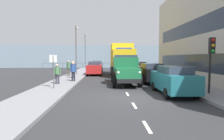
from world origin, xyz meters
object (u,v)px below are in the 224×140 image
(car_black_kerbside_1, at_px, (151,72))
(pedestrian_near_railing, at_px, (73,70))
(pedestrian_in_dark_coat, at_px, (57,72))
(traffic_light_near, at_px, (211,53))
(street_sign, at_px, (53,66))
(pedestrian_couple_a, at_px, (69,67))
(lorry_cargo_yellow, at_px, (122,59))
(car_silver_kerbside_2, at_px, (138,68))
(lamp_post_far, at_px, (85,48))
(car_red_oppositeside_0, at_px, (95,68))
(lamp_post_promenade, at_px, (76,45))
(car_teal_kerbside_near, at_px, (173,80))
(pedestrian_strolling, at_px, (73,68))
(truck_vintage_green, at_px, (125,70))
(car_navy_oppositeside_1, at_px, (97,66))

(car_black_kerbside_1, height_order, pedestrian_near_railing, pedestrian_near_railing)
(pedestrian_in_dark_coat, bearing_deg, traffic_light_near, 156.30)
(street_sign, bearing_deg, pedestrian_couple_a, -85.57)
(lorry_cargo_yellow, height_order, street_sign, lorry_cargo_yellow)
(pedestrian_near_railing, relative_size, pedestrian_couple_a, 0.94)
(traffic_light_near, relative_size, street_sign, 1.42)
(car_silver_kerbside_2, bearing_deg, lamp_post_far, -55.43)
(car_red_oppositeside_0, bearing_deg, car_black_kerbside_1, 125.55)
(pedestrian_in_dark_coat, xyz_separation_m, lamp_post_promenade, (-0.08, -9.30, 2.73))
(car_teal_kerbside_near, bearing_deg, pedestrian_strolling, -47.89)
(lorry_cargo_yellow, xyz_separation_m, car_silver_kerbside_2, (-2.07, 0.18, -1.18))
(truck_vintage_green, distance_m, pedestrian_in_dark_coat, 5.42)
(lamp_post_promenade, xyz_separation_m, lamp_post_far, (-0.06, -10.09, 0.20))
(car_navy_oppositeside_1, distance_m, lamp_post_far, 5.39)
(car_silver_kerbside_2, bearing_deg, car_navy_oppositeside_1, -53.70)
(street_sign, bearing_deg, pedestrian_in_dark_coat, -82.10)
(car_navy_oppositeside_1, bearing_deg, street_sign, 83.20)
(street_sign, bearing_deg, car_teal_kerbside_near, 167.70)
(truck_vintage_green, bearing_deg, street_sign, 25.80)
(lorry_cargo_yellow, relative_size, traffic_light_near, 2.56)
(truck_vintage_green, relative_size, street_sign, 2.51)
(car_silver_kerbside_2, height_order, street_sign, street_sign)
(car_silver_kerbside_2, bearing_deg, pedestrian_in_dark_coat, 46.23)
(truck_vintage_green, distance_m, lamp_post_far, 19.95)
(lorry_cargo_yellow, bearing_deg, car_silver_kerbside_2, 175.08)
(pedestrian_strolling, xyz_separation_m, traffic_light_near, (-9.35, 8.72, 1.30))
(pedestrian_strolling, bearing_deg, car_navy_oppositeside_1, -99.82)
(truck_vintage_green, bearing_deg, pedestrian_in_dark_coat, 3.78)
(street_sign, bearing_deg, traffic_light_near, 167.02)
(lorry_cargo_yellow, xyz_separation_m, traffic_light_near, (-4.04, 12.69, 0.40))
(traffic_light_near, bearing_deg, car_silver_kerbside_2, -81.04)
(pedestrian_in_dark_coat, distance_m, street_sign, 2.22)
(lamp_post_promenade, bearing_deg, car_black_kerbside_1, 135.92)
(pedestrian_couple_a, bearing_deg, car_navy_oppositeside_1, -107.21)
(pedestrian_in_dark_coat, bearing_deg, car_teal_kerbside_near, 154.38)
(lamp_post_far, bearing_deg, car_red_oppositeside_0, 102.79)
(car_red_oppositeside_0, xyz_separation_m, car_navy_oppositeside_1, (0.00, -6.22, -0.00))
(lorry_cargo_yellow, distance_m, traffic_light_near, 13.32)
(car_teal_kerbside_near, xyz_separation_m, lamp_post_promenade, (7.77, -13.06, 2.90))
(pedestrian_couple_a, bearing_deg, pedestrian_near_railing, 105.32)
(lorry_cargo_yellow, xyz_separation_m, pedestrian_strolling, (5.31, 3.97, -0.90))
(car_black_kerbside_1, relative_size, pedestrian_in_dark_coat, 2.90)
(car_navy_oppositeside_1, relative_size, lamp_post_promenade, 0.68)
(car_red_oppositeside_0, relative_size, pedestrian_strolling, 2.68)
(pedestrian_strolling, xyz_separation_m, lamp_post_promenade, (0.39, -4.90, 2.62))
(car_navy_oppositeside_1, relative_size, traffic_light_near, 1.29)
(pedestrian_strolling, distance_m, pedestrian_couple_a, 2.36)
(pedestrian_in_dark_coat, height_order, lamp_post_promenade, lamp_post_promenade)
(car_navy_oppositeside_1, relative_size, pedestrian_couple_a, 2.32)
(traffic_light_near, bearing_deg, truck_vintage_green, -46.64)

